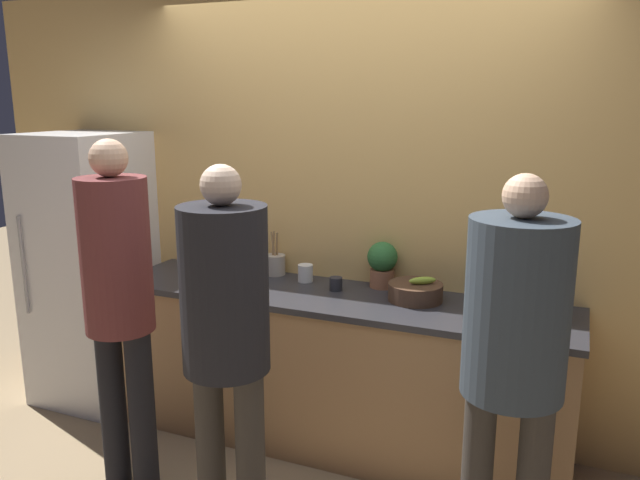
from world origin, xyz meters
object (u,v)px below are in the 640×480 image
at_px(person_center, 226,322).
at_px(utensil_crock, 275,264).
at_px(cup_white, 305,273).
at_px(potted_plant, 382,263).
at_px(bottle_clear, 246,261).
at_px(person_left, 119,291).
at_px(person_right, 514,340).
at_px(cup_black, 336,284).
at_px(fruit_bowl, 416,292).
at_px(refrigerator, 90,268).
at_px(bottle_dark, 558,301).

relative_size(person_center, utensil_crock, 6.32).
xyz_separation_m(cup_white, potted_plant, (0.45, 0.07, 0.09)).
bearing_deg(bottle_clear, person_center, -64.71).
relative_size(utensil_crock, cup_white, 2.62).
bearing_deg(person_left, person_right, 4.15).
relative_size(bottle_clear, cup_white, 2.22).
xyz_separation_m(person_right, cup_black, (-1.04, 0.74, -0.10)).
relative_size(fruit_bowl, potted_plant, 1.10).
xyz_separation_m(person_left, utensil_crock, (0.32, 1.02, -0.09)).
bearing_deg(cup_white, cup_black, -21.49).
relative_size(person_left, person_right, 1.05).
relative_size(fruit_bowl, cup_black, 3.86).
bearing_deg(refrigerator, bottle_clear, 9.15).
bearing_deg(fruit_bowl, person_center, -120.22).
bearing_deg(bottle_dark, cup_black, 178.83).
bearing_deg(utensil_crock, fruit_bowl, -9.61).
xyz_separation_m(person_right, utensil_crock, (-1.49, 0.89, -0.07)).
bearing_deg(potted_plant, refrigerator, -171.95).
height_order(person_left, person_center, person_left).
bearing_deg(refrigerator, cup_white, 7.78).
bearing_deg(person_left, cup_black, 48.01).
bearing_deg(person_right, cup_black, 144.61).
xyz_separation_m(refrigerator, bottle_clear, (1.06, 0.17, 0.11)).
relative_size(utensil_crock, cup_black, 3.56).
height_order(person_center, potted_plant, person_center).
distance_m(person_center, cup_white, 1.08).
distance_m(person_center, potted_plant, 1.19).
distance_m(refrigerator, person_right, 2.78).
distance_m(bottle_clear, cup_black, 0.62).
bearing_deg(fruit_bowl, person_right, -51.76).
relative_size(person_left, utensil_crock, 6.62).
bearing_deg(bottle_dark, utensil_crock, 173.77).
height_order(refrigerator, cup_white, refrigerator).
height_order(bottle_dark, cup_white, bottle_dark).
xyz_separation_m(person_left, person_right, (1.82, 0.13, -0.01)).
bearing_deg(bottle_clear, cup_black, -5.96).
bearing_deg(fruit_bowl, utensil_crock, 170.39).
bearing_deg(fruit_bowl, cup_white, 172.38).
relative_size(fruit_bowl, bottle_dark, 1.20).
relative_size(person_center, person_right, 1.01).
bearing_deg(cup_white, refrigerator, -172.22).
bearing_deg(bottle_dark, person_left, -156.56).
height_order(person_right, cup_white, person_right).
distance_m(person_right, cup_black, 1.27).
distance_m(person_right, bottle_clear, 1.83).
distance_m(fruit_bowl, cup_black, 0.46).
xyz_separation_m(cup_black, potted_plant, (0.22, 0.16, 0.10)).
bearing_deg(person_right, person_left, -175.85).
distance_m(person_left, person_center, 0.68).
bearing_deg(person_center, bottle_clear, 115.29).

